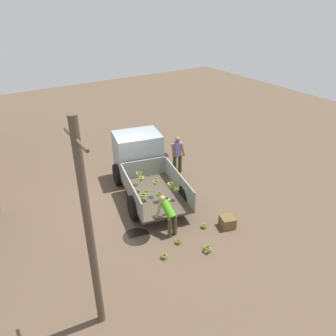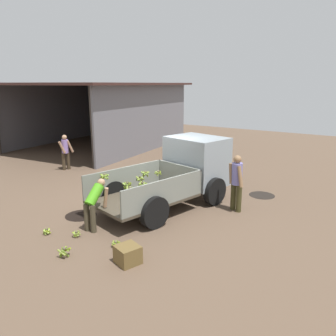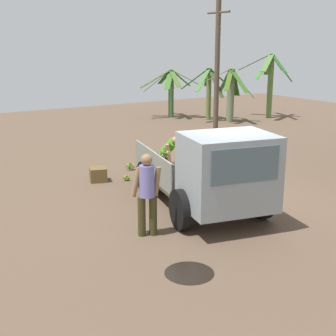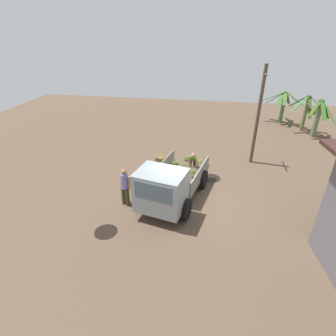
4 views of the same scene
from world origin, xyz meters
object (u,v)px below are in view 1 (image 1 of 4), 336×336
object	(u,v)px
utility_pole	(89,233)
banana_bunch_on_ground_3	(204,226)
person_foreground_visitor	(178,153)
person_worker_loading	(168,214)
banana_bunch_on_ground_1	(207,248)
banana_bunch_on_ground_2	(178,241)
banana_bunch_on_ground_0	(164,256)
wooden_crate_0	(227,222)
cargo_truck	(141,160)

from	to	relation	value
utility_pole	banana_bunch_on_ground_3	size ratio (longest dim) A/B	24.23
person_foreground_visitor	person_worker_loading	distance (m)	4.05
person_worker_loading	banana_bunch_on_ground_3	xyz separation A→B (m)	(-0.44, -1.11, -0.65)
utility_pole	banana_bunch_on_ground_3	xyz separation A→B (m)	(1.40, -4.20, -2.56)
banana_bunch_on_ground_1	banana_bunch_on_ground_2	bearing A→B (deg)	34.36
banana_bunch_on_ground_0	wooden_crate_0	distance (m)	2.56
banana_bunch_on_ground_3	wooden_crate_0	world-z (taller)	wooden_crate_0
banana_bunch_on_ground_0	wooden_crate_0	size ratio (longest dim) A/B	0.48
banana_bunch_on_ground_0	banana_bunch_on_ground_2	world-z (taller)	banana_bunch_on_ground_0
wooden_crate_0	banana_bunch_on_ground_2	bearing A→B (deg)	83.66
person_foreground_visitor	wooden_crate_0	world-z (taller)	person_foreground_visitor
cargo_truck	utility_pole	distance (m)	6.60
banana_bunch_on_ground_0	banana_bunch_on_ground_1	size ratio (longest dim) A/B	0.77
banana_bunch_on_ground_1	wooden_crate_0	xyz separation A→B (m)	(0.58, -1.30, 0.06)
banana_bunch_on_ground_1	wooden_crate_0	world-z (taller)	wooden_crate_0
wooden_crate_0	utility_pole	bearing A→B (deg)	101.89
person_worker_loading	banana_bunch_on_ground_2	world-z (taller)	person_worker_loading
cargo_truck	banana_bunch_on_ground_3	xyz separation A→B (m)	(-3.69, -0.32, -0.94)
person_foreground_visitor	banana_bunch_on_ground_1	world-z (taller)	person_foreground_visitor
person_foreground_visitor	wooden_crate_0	xyz separation A→B (m)	(-4.00, 0.70, -0.74)
cargo_truck	banana_bunch_on_ground_3	size ratio (longest dim) A/B	21.92
utility_pole	banana_bunch_on_ground_1	xyz separation A→B (m)	(0.46, -3.59, -2.51)
banana_bunch_on_ground_3	cargo_truck	bearing A→B (deg)	5.02
person_foreground_visitor	person_worker_loading	world-z (taller)	person_foreground_visitor
banana_bunch_on_ground_3	person_worker_loading	bearing A→B (deg)	68.23
cargo_truck	person_worker_loading	xyz separation A→B (m)	(-3.25, 0.79, -0.29)
person_foreground_visitor	person_worker_loading	size ratio (longest dim) A/B	1.32
wooden_crate_0	cargo_truck	bearing A→B (deg)	14.02
banana_bunch_on_ground_1	banana_bunch_on_ground_3	xyz separation A→B (m)	(0.95, -0.61, -0.04)
banana_bunch_on_ground_2	banana_bunch_on_ground_3	size ratio (longest dim) A/B	1.01
person_foreground_visitor	banana_bunch_on_ground_3	size ratio (longest dim) A/B	7.89
banana_bunch_on_ground_3	wooden_crate_0	bearing A→B (deg)	-118.23
banana_bunch_on_ground_2	banana_bunch_on_ground_0	bearing A→B (deg)	114.04
person_foreground_visitor	banana_bunch_on_ground_3	world-z (taller)	person_foreground_visitor
utility_pole	wooden_crate_0	world-z (taller)	utility_pole
cargo_truck	person_foreground_visitor	size ratio (longest dim) A/B	2.78
banana_bunch_on_ground_3	wooden_crate_0	distance (m)	0.79
banana_bunch_on_ground_1	utility_pole	bearing A→B (deg)	97.23
utility_pole	banana_bunch_on_ground_2	size ratio (longest dim) A/B	24.01
utility_pole	banana_bunch_on_ground_1	size ratio (longest dim) A/B	18.07
banana_bunch_on_ground_2	banana_bunch_on_ground_1	bearing A→B (deg)	-145.64
person_worker_loading	wooden_crate_0	world-z (taller)	person_worker_loading
person_foreground_visitor	banana_bunch_on_ground_2	distance (m)	4.64
person_worker_loading	banana_bunch_on_ground_3	bearing A→B (deg)	-117.69
person_worker_loading	wooden_crate_0	distance (m)	2.05
banana_bunch_on_ground_0	banana_bunch_on_ground_3	size ratio (longest dim) A/B	1.03
banana_bunch_on_ground_2	wooden_crate_0	xyz separation A→B (m)	(-0.20, -1.83, 0.10)
person_foreground_visitor	banana_bunch_on_ground_3	bearing A→B (deg)	2.28
cargo_truck	banana_bunch_on_ground_3	bearing A→B (deg)	-162.66
person_foreground_visitor	banana_bunch_on_ground_0	size ratio (longest dim) A/B	7.67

